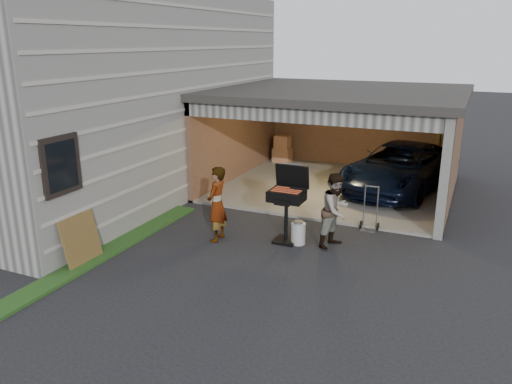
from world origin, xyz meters
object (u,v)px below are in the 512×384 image
propane_tank (298,233)px  minivan (400,169)px  hand_truck (369,221)px  bbq_grill (287,198)px  man (336,210)px  plywood_panel (81,240)px  woman (217,204)px

propane_tank → minivan: bearing=74.6°
propane_tank → hand_truck: bearing=49.9°
bbq_grill → propane_tank: 0.80m
man → hand_truck: 1.46m
plywood_panel → minivan: bearing=57.2°
woman → plywood_panel: size_ratio=1.66×
bbq_grill → hand_truck: bbq_grill is taller
woman → propane_tank: 1.85m
woman → propane_tank: bearing=103.6°
minivan → woman: 6.20m
woman → man: bearing=103.0°
hand_truck → bbq_grill: bearing=-138.5°
minivan → bbq_grill: bearing=-96.2°
man → hand_truck: size_ratio=1.51×
minivan → woman: woman is taller
man → plywood_panel: man is taller
minivan → hand_truck: 3.46m
minivan → woman: size_ratio=2.86×
minivan → plywood_panel: (-4.86, -7.54, -0.17)m
bbq_grill → propane_tank: bbq_grill is taller
minivan → propane_tank: minivan is taller
man → plywood_panel: (-4.26, -2.87, -0.31)m
minivan → propane_tank: size_ratio=10.15×
bbq_grill → plywood_panel: 4.24m
woman → bbq_grill: bearing=107.6°
minivan → plywood_panel: size_ratio=4.76×
minivan → woman: bearing=-107.0°
plywood_panel → hand_truck: 6.28m
minivan → man: size_ratio=2.97×
woman → hand_truck: woman is taller
man → bbq_grill: (-1.02, -0.18, 0.19)m
man → hand_truck: bearing=-1.4°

